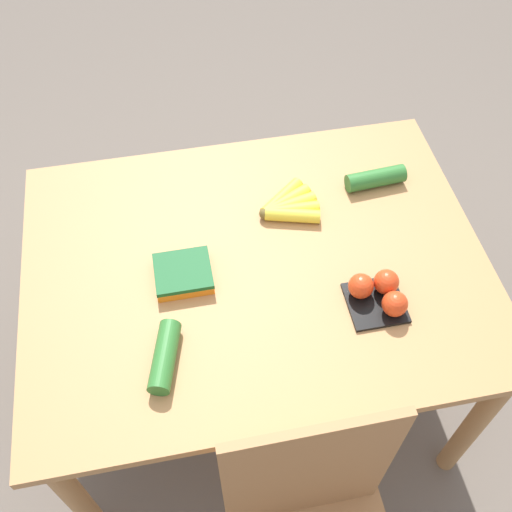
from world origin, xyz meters
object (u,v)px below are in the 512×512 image
banana_bunch (288,206)px  cucumber_near (376,178)px  tomato_pack (380,293)px  cucumber_far (165,357)px  carrot_bag (183,273)px

banana_bunch → cucumber_near: 0.29m
banana_bunch → tomato_pack: 0.39m
banana_bunch → cucumber_far: 0.59m
carrot_bag → cucumber_far: 0.25m
cucumber_far → carrot_bag: bearing=-106.8°
carrot_bag → cucumber_near: bearing=-158.9°
tomato_pack → cucumber_near: tomato_pack is taller
carrot_bag → cucumber_near: size_ratio=0.82×
cucumber_far → banana_bunch: bearing=-133.4°
tomato_pack → cucumber_far: bearing=7.4°
carrot_bag → cucumber_near: cucumber_near is taller
cucumber_near → cucumber_far: (0.69, 0.48, 0.00)m
banana_bunch → cucumber_far: bearing=46.6°
carrot_bag → cucumber_far: cucumber_far is taller
banana_bunch → tomato_pack: bearing=115.0°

